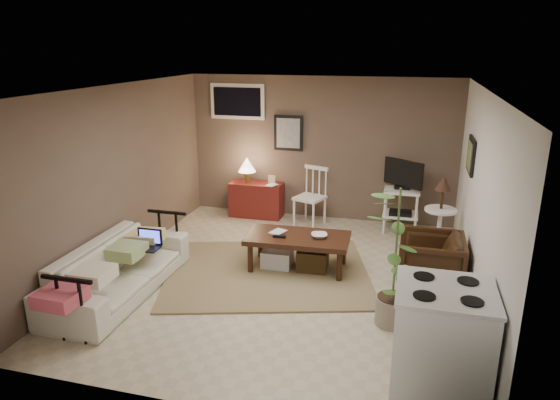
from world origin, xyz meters
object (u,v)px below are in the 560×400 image
(coffee_table, at_px, (297,250))
(side_table, at_px, (441,207))
(tv_stand, at_px, (402,194))
(stove, at_px, (441,344))
(armchair, at_px, (430,260))
(potted_plant, at_px, (396,253))
(spindle_chair, at_px, (310,198))
(sofa, at_px, (118,261))
(red_console, at_px, (256,196))

(coffee_table, bearing_deg, side_table, 27.15)
(tv_stand, height_order, stove, tv_stand)
(armchair, height_order, potted_plant, potted_plant)
(side_table, bearing_deg, spindle_chair, 156.95)
(stove, bearing_deg, spindle_chair, 115.82)
(sofa, relative_size, potted_plant, 1.38)
(tv_stand, distance_m, side_table, 1.05)
(side_table, bearing_deg, tv_stand, 121.76)
(potted_plant, bearing_deg, armchair, 66.89)
(sofa, bearing_deg, armchair, -73.61)
(potted_plant, distance_m, stove, 1.21)
(coffee_table, xyz_separation_m, sofa, (-1.91, -1.20, 0.13))
(spindle_chair, bearing_deg, armchair, -45.86)
(red_console, relative_size, spindle_chair, 1.08)
(coffee_table, distance_m, tv_stand, 2.25)
(red_console, height_order, armchair, red_console)
(sofa, height_order, red_console, red_console)
(tv_stand, distance_m, armchair, 2.02)
(tv_stand, relative_size, side_table, 1.00)
(sofa, xyz_separation_m, armchair, (3.60, 1.06, -0.03))
(spindle_chair, height_order, potted_plant, potted_plant)
(red_console, xyz_separation_m, spindle_chair, (1.00, -0.15, 0.09))
(side_table, height_order, stove, side_table)
(coffee_table, relative_size, spindle_chair, 1.42)
(stove, bearing_deg, coffee_table, 128.58)
(sofa, xyz_separation_m, stove, (3.63, -0.95, 0.09))
(spindle_chair, bearing_deg, side_table, -23.05)
(coffee_table, distance_m, sofa, 2.26)
(sofa, xyz_separation_m, red_console, (0.73, 3.14, -0.06))
(sofa, distance_m, red_console, 3.22)
(spindle_chair, distance_m, side_table, 2.21)
(side_table, bearing_deg, potted_plant, -104.93)
(spindle_chair, distance_m, tv_stand, 1.48)
(stove, bearing_deg, potted_plant, 111.57)
(side_table, height_order, armchair, side_table)
(sofa, xyz_separation_m, potted_plant, (3.20, 0.13, 0.41))
(sofa, distance_m, spindle_chair, 3.45)
(armchair, bearing_deg, spindle_chair, -135.66)
(coffee_table, height_order, sofa, sofa)
(sofa, xyz_separation_m, spindle_chair, (1.72, 2.99, 0.03))
(coffee_table, bearing_deg, tv_stand, 55.01)
(coffee_table, xyz_separation_m, spindle_chair, (-0.19, 1.79, 0.17))
(tv_stand, distance_m, potted_plant, 2.90)
(spindle_chair, height_order, armchair, spindle_chair)
(spindle_chair, bearing_deg, sofa, -119.93)
(armchair, height_order, stove, stove)
(coffee_table, bearing_deg, armchair, -4.78)
(stove, bearing_deg, red_console, 125.37)
(potted_plant, bearing_deg, side_table, 75.07)
(side_table, height_order, potted_plant, potted_plant)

